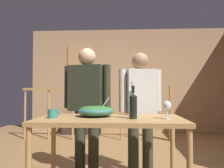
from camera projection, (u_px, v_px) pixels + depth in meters
name	position (u px, v px, depth m)	size (l,w,h in m)	color
back_wall	(129.00, 80.00, 5.80)	(5.04, 0.10, 2.62)	tan
framed_picture	(79.00, 60.00, 5.83)	(0.60, 0.03, 0.72)	tan
stair_railing	(120.00, 106.00, 4.76)	(3.24, 0.10, 1.15)	#B2844C
tv_console	(82.00, 124.00, 5.48)	(0.90, 0.40, 0.44)	#38281E
flat_screen_tv	(82.00, 105.00, 5.46)	(0.53, 0.12, 0.41)	black
serving_table	(110.00, 126.00, 2.15)	(1.39, 0.73, 0.78)	#B2844C
salad_bowl	(96.00, 110.00, 2.26)	(0.36, 0.36, 0.19)	#337060
wine_glass	(167.00, 106.00, 2.05)	(0.08, 0.08, 0.17)	silver
wine_bottle_clear	(133.00, 101.00, 2.37)	(0.07, 0.07, 0.35)	silver
wine_bottle_dark	(133.00, 105.00, 2.07)	(0.07, 0.07, 0.31)	black
mug_teal	(52.00, 114.00, 2.13)	(0.12, 0.08, 0.08)	teal
person_standing_left	(87.00, 99.00, 2.79)	(0.60, 0.31, 1.57)	#2D3323
person_standing_right	(140.00, 104.00, 2.75)	(0.53, 0.30, 1.51)	#2D3323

